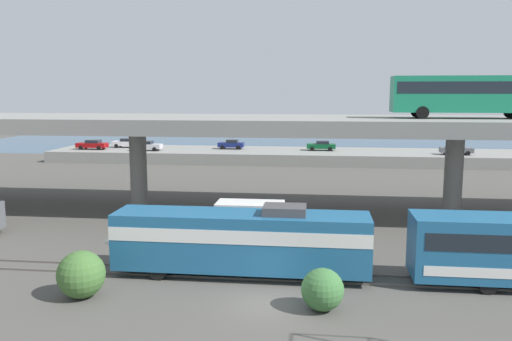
{
  "coord_description": "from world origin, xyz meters",
  "views": [
    {
      "loc": [
        2.42,
        -24.76,
        10.47
      ],
      "look_at": [
        -2.75,
        17.95,
        4.05
      ],
      "focal_mm": 36.77,
      "sensor_mm": 36.0,
      "label": 1
    }
  ],
  "objects_px": {
    "train_locomotive": "(229,238)",
    "parked_car_4": "(147,146)",
    "service_truck_west": "(237,222)",
    "parked_car_5": "(456,149)",
    "parked_car_2": "(231,144)",
    "parked_car_1": "(321,145)",
    "parked_car_0": "(92,144)",
    "transit_bus_on_overpass": "(468,93)",
    "parked_car_3": "(126,143)"
  },
  "relations": [
    {
      "from": "train_locomotive",
      "to": "parked_car_4",
      "type": "relative_size",
      "value": 3.62
    },
    {
      "from": "service_truck_west",
      "to": "parked_car_5",
      "type": "xyz_separation_m",
      "value": [
        24.94,
        42.49,
        0.79
      ]
    },
    {
      "from": "parked_car_4",
      "to": "parked_car_2",
      "type": "bearing_deg",
      "value": 17.08
    },
    {
      "from": "parked_car_4",
      "to": "parked_car_5",
      "type": "height_order",
      "value": "same"
    },
    {
      "from": "service_truck_west",
      "to": "parked_car_1",
      "type": "xyz_separation_m",
      "value": [
        5.86,
        45.76,
        0.79
      ]
    },
    {
      "from": "train_locomotive",
      "to": "parked_car_0",
      "type": "xyz_separation_m",
      "value": [
        -30.12,
        49.06,
        0.24
      ]
    },
    {
      "from": "service_truck_west",
      "to": "parked_car_5",
      "type": "distance_m",
      "value": 49.27
    },
    {
      "from": "train_locomotive",
      "to": "transit_bus_on_overpass",
      "type": "height_order",
      "value": "transit_bus_on_overpass"
    },
    {
      "from": "parked_car_0",
      "to": "parked_car_1",
      "type": "xyz_separation_m",
      "value": [
        35.55,
        2.7,
        -0.0
      ]
    },
    {
      "from": "parked_car_4",
      "to": "parked_car_1",
      "type": "bearing_deg",
      "value": 7.25
    },
    {
      "from": "service_truck_west",
      "to": "parked_car_1",
      "type": "distance_m",
      "value": 46.14
    },
    {
      "from": "parked_car_4",
      "to": "transit_bus_on_overpass",
      "type": "bearing_deg",
      "value": -40.98
    },
    {
      "from": "train_locomotive",
      "to": "parked_car_5",
      "type": "xyz_separation_m",
      "value": [
        24.51,
        48.49,
        0.24
      ]
    },
    {
      "from": "service_truck_west",
      "to": "parked_car_4",
      "type": "bearing_deg",
      "value": -64.1
    },
    {
      "from": "transit_bus_on_overpass",
      "to": "parked_car_4",
      "type": "height_order",
      "value": "transit_bus_on_overpass"
    },
    {
      "from": "transit_bus_on_overpass",
      "to": "service_truck_west",
      "type": "xyz_separation_m",
      "value": [
        -17.33,
        -9.46,
        -8.81
      ]
    },
    {
      "from": "parked_car_5",
      "to": "parked_car_2",
      "type": "bearing_deg",
      "value": 173.62
    },
    {
      "from": "train_locomotive",
      "to": "parked_car_3",
      "type": "distance_m",
      "value": 58.4
    },
    {
      "from": "parked_car_0",
      "to": "parked_car_2",
      "type": "height_order",
      "value": "same"
    },
    {
      "from": "parked_car_0",
      "to": "parked_car_4",
      "type": "xyz_separation_m",
      "value": [
        9.11,
        -0.67,
        -0.0
      ]
    },
    {
      "from": "parked_car_1",
      "to": "transit_bus_on_overpass",
      "type": "bearing_deg",
      "value": 107.54
    },
    {
      "from": "parked_car_2",
      "to": "transit_bus_on_overpass",
      "type": "bearing_deg",
      "value": 124.81
    },
    {
      "from": "parked_car_1",
      "to": "parked_car_4",
      "type": "height_order",
      "value": "same"
    },
    {
      "from": "parked_car_1",
      "to": "train_locomotive",
      "type": "bearing_deg",
      "value": 84.01
    },
    {
      "from": "parked_car_3",
      "to": "parked_car_5",
      "type": "bearing_deg",
      "value": 175.59
    },
    {
      "from": "parked_car_2",
      "to": "service_truck_west",
      "type": "bearing_deg",
      "value": 100.08
    },
    {
      "from": "parked_car_2",
      "to": "parked_car_4",
      "type": "bearing_deg",
      "value": 17.08
    },
    {
      "from": "service_truck_west",
      "to": "parked_car_0",
      "type": "relative_size",
      "value": 1.45
    },
    {
      "from": "train_locomotive",
      "to": "parked_car_0",
      "type": "height_order",
      "value": "train_locomotive"
    },
    {
      "from": "parked_car_0",
      "to": "parked_car_2",
      "type": "bearing_deg",
      "value": -171.7
    },
    {
      "from": "transit_bus_on_overpass",
      "to": "service_truck_west",
      "type": "relative_size",
      "value": 1.76
    },
    {
      "from": "train_locomotive",
      "to": "parked_car_5",
      "type": "relative_size",
      "value": 3.48
    },
    {
      "from": "parked_car_0",
      "to": "parked_car_4",
      "type": "bearing_deg",
      "value": 175.81
    },
    {
      "from": "parked_car_5",
      "to": "service_truck_west",
      "type": "bearing_deg",
      "value": -120.41
    },
    {
      "from": "parked_car_1",
      "to": "parked_car_3",
      "type": "xyz_separation_m",
      "value": [
        -31.26,
        0.62,
        -0.0
      ]
    },
    {
      "from": "parked_car_1",
      "to": "parked_car_5",
      "type": "relative_size",
      "value": 0.97
    },
    {
      "from": "parked_car_2",
      "to": "parked_car_5",
      "type": "relative_size",
      "value": 0.9
    },
    {
      "from": "train_locomotive",
      "to": "parked_car_1",
      "type": "relative_size",
      "value": 3.58
    },
    {
      "from": "parked_car_3",
      "to": "parked_car_4",
      "type": "relative_size",
      "value": 1.01
    },
    {
      "from": "parked_car_4",
      "to": "parked_car_3",
      "type": "bearing_deg",
      "value": 140.41
    },
    {
      "from": "parked_car_2",
      "to": "parked_car_3",
      "type": "height_order",
      "value": "same"
    },
    {
      "from": "parked_car_1",
      "to": "parked_car_3",
      "type": "relative_size",
      "value": 1.0
    },
    {
      "from": "transit_bus_on_overpass",
      "to": "parked_car_1",
      "type": "relative_size",
      "value": 2.76
    },
    {
      "from": "transit_bus_on_overpass",
      "to": "parked_car_5",
      "type": "bearing_deg",
      "value": 77.04
    },
    {
      "from": "parked_car_3",
      "to": "parked_car_2",
      "type": "bearing_deg",
      "value": 179.4
    },
    {
      "from": "transit_bus_on_overpass",
      "to": "parked_car_1",
      "type": "height_order",
      "value": "transit_bus_on_overpass"
    },
    {
      "from": "transit_bus_on_overpass",
      "to": "parked_car_0",
      "type": "height_order",
      "value": "transit_bus_on_overpass"
    },
    {
      "from": "parked_car_0",
      "to": "parked_car_5",
      "type": "distance_m",
      "value": 54.63
    },
    {
      "from": "parked_car_0",
      "to": "parked_car_2",
      "type": "xyz_separation_m",
      "value": [
        21.48,
        3.14,
        -0.0
      ]
    },
    {
      "from": "parked_car_2",
      "to": "parked_car_3",
      "type": "xyz_separation_m",
      "value": [
        -17.19,
        0.18,
        0.0
      ]
    }
  ]
}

